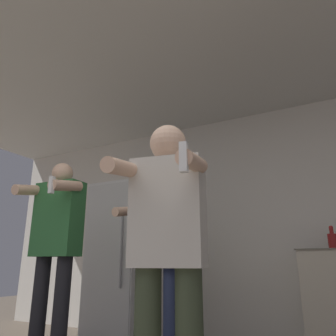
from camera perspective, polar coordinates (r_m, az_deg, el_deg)
name	(u,v)px	position (r m, az deg, el deg)	size (l,w,h in m)	color
wall_back	(237,223)	(3.89, 11.85, -9.28)	(7.00, 0.06, 2.55)	silver
ceiling_slab	(175,50)	(2.98, 1.28, 19.84)	(7.00, 3.58, 0.05)	silver
refrigerator	(124,258)	(4.09, -7.76, -15.34)	(0.68, 0.70, 1.76)	white
bottle_short_whiskey	(333,240)	(3.44, 26.75, -11.18)	(0.08, 0.08, 0.22)	maroon
person_woman_foreground	(167,245)	(1.80, -0.10, -13.24)	(0.53, 0.55, 1.61)	#38422D
person_man_side	(56,240)	(3.12, -19.00, -11.70)	(0.52, 0.46, 1.73)	black
person_spectator_back	(158,246)	(3.02, -1.73, -13.40)	(0.52, 0.53, 1.59)	navy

